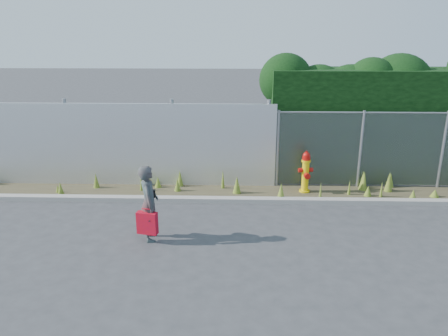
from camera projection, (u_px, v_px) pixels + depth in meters
ground at (237, 236)px, 8.85m from camera, size 80.00×80.00×0.00m
curb at (237, 200)px, 10.55m from camera, size 16.00×0.22×0.12m
weed_strip at (266, 188)px, 11.16m from camera, size 16.00×1.31×0.53m
corrugated_fence at (114, 145)px, 11.48m from camera, size 8.50×0.21×2.30m
chainlink_fence at (401, 150)px, 11.28m from camera, size 6.50×0.07×2.05m
hedge at (394, 108)px, 11.98m from camera, size 7.62×1.84×3.72m
fire_hydrant at (306, 173)px, 11.07m from camera, size 0.37×0.33×1.10m
woman at (149, 203)px, 8.51m from camera, size 0.47×0.62×1.53m
red_tote_bag at (147, 223)px, 8.45m from camera, size 0.40×0.15×0.52m
black_shoulder_bag at (150, 194)px, 8.58m from camera, size 0.21×0.09×0.16m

